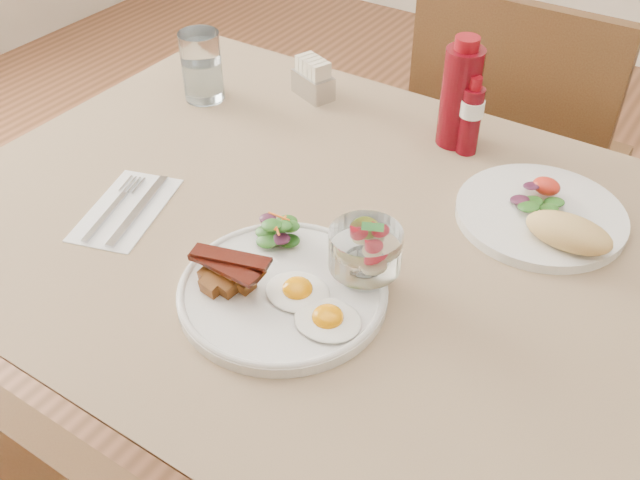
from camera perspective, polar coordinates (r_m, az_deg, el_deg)
table at (r=1.11m, az=3.73°, el=-3.53°), size 1.33×0.88×0.75m
chair_far at (r=1.68m, az=15.03°, el=6.13°), size 0.42×0.42×0.93m
main_plate at (r=0.95m, az=-2.99°, el=-4.21°), size 0.28×0.28×0.02m
fried_eggs at (r=0.91m, az=-0.62°, el=-5.16°), size 0.17×0.12×0.02m
bacon_potato_pile at (r=0.94m, az=-7.56°, el=-2.60°), size 0.12×0.07×0.05m
side_salad at (r=1.01m, az=-3.40°, el=0.67°), size 0.08×0.08×0.04m
fruit_cup at (r=0.92m, az=3.65°, el=-0.75°), size 0.10×0.10×0.10m
second_plate at (r=1.11m, az=17.72°, el=1.74°), size 0.26×0.26×0.06m
ketchup_bottle at (r=1.24m, az=11.14°, el=11.30°), size 0.07×0.07×0.19m
hot_sauce_bottle at (r=1.23m, az=11.98°, el=9.62°), size 0.05×0.05×0.14m
sugar_caddy at (r=1.40m, az=-0.56°, el=12.68°), size 0.09×0.07×0.08m
water_glass at (r=1.40m, az=-9.41°, el=13.26°), size 0.08×0.08×0.13m
napkin_cutlery at (r=1.14m, az=-15.19°, el=2.39°), size 0.16×0.22×0.01m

